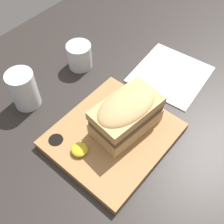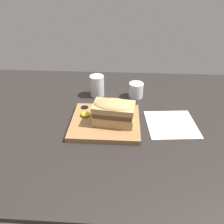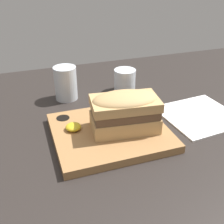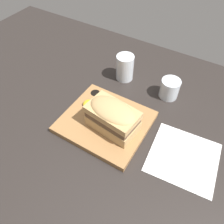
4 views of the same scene
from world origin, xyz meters
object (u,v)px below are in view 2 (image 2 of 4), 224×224
Objects in this scene: wine_glass at (136,91)px; napkin at (171,124)px; water_glass at (97,87)px; serving_board at (106,122)px; sandwich at (114,111)px.

wine_glass is 27.27cm from napkin.
wine_glass is 0.34× the size of napkin.
wine_glass reaches higher than napkin.
serving_board is at bearing -75.24° from water_glass.
sandwich reaches higher than napkin.
wine_glass is at bearing -1.86° from water_glass.
napkin is (33.92, -23.69, -4.38)cm from water_glass.
serving_board is at bearing -177.76° from napkin.
sandwich is 1.64× the size of water_glass.
water_glass is 41.61cm from napkin.
sandwich is 2.31× the size of wine_glass.
sandwich is at bearing -69.31° from water_glass.
serving_board is 27.43cm from napkin.
water_glass is at bearing 145.07° from napkin.
serving_board reaches higher than napkin.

